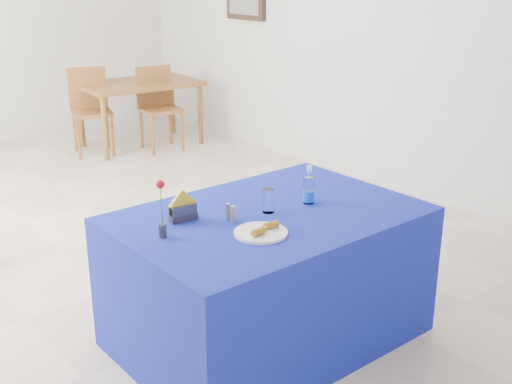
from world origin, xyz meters
TOP-DOWN VIEW (x-y plane):
  - floor at (0.00, 0.00)m, footprint 7.00×7.00m
  - room_shell at (0.00, 0.00)m, footprint 7.00×7.00m
  - plate at (-0.34, -2.05)m, footprint 0.27×0.27m
  - drinking_glass at (-0.12, -1.84)m, footprint 0.06×0.06m
  - salt_shaker at (-0.35, -1.83)m, footprint 0.03×0.03m
  - pepper_shaker at (-0.34, -1.78)m, footprint 0.03×0.03m
  - blue_table at (-0.12, -1.85)m, footprint 1.60×1.10m
  - water_bottle at (0.15, -1.87)m, footprint 0.06×0.06m
  - napkin_holder at (-0.53, -1.65)m, footprint 0.16×0.07m
  - rose_vase at (-0.73, -1.77)m, footprint 0.04×0.04m
  - oak_table at (1.45, 2.30)m, footprint 1.38×0.94m
  - chair_bg_left at (0.87, 2.40)m, footprint 0.54×0.54m
  - chair_bg_right at (1.55, 2.08)m, footprint 0.48×0.48m
  - banana_pieces at (-0.32, -2.06)m, footprint 0.18×0.07m

SIDE VIEW (x-z plane):
  - floor at x=0.00m, z-range 0.00..0.00m
  - blue_table at x=-0.12m, z-range 0.00..0.76m
  - chair_bg_right at x=1.55m, z-range 0.07..1.01m
  - chair_bg_left at x=0.87m, z-range 0.07..1.03m
  - oak_table at x=1.45m, z-range 0.30..1.06m
  - plate at x=-0.34m, z-range 0.76..0.77m
  - banana_pieces at x=-0.32m, z-range 0.77..0.81m
  - salt_shaker at x=-0.35m, z-range 0.76..0.84m
  - pepper_shaker at x=-0.34m, z-range 0.76..0.84m
  - napkin_holder at x=-0.53m, z-range 0.72..0.89m
  - drinking_glass at x=-0.12m, z-range 0.76..0.89m
  - water_bottle at x=0.15m, z-range 0.72..0.94m
  - rose_vase at x=-0.73m, z-range 0.75..1.04m
  - room_shell at x=0.00m, z-range -1.75..5.25m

